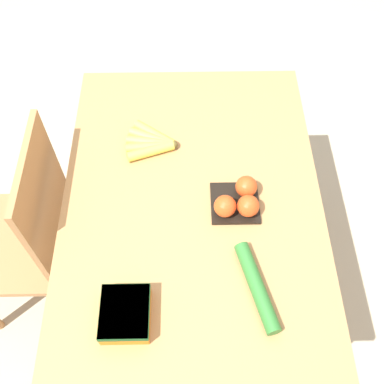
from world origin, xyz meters
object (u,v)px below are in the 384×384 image
carrot_bag (125,313)px  cucumber_near (257,287)px  chair (29,236)px  tomato_pack (239,200)px  banana_bunch (152,143)px

carrot_bag → cucumber_near: bearing=-78.5°
chair → tomato_pack: bearing=85.5°
chair → banana_bunch: bearing=111.7°
chair → tomato_pack: (-0.06, -0.74, 0.32)m
chair → tomato_pack: chair is taller
chair → cucumber_near: (-0.33, -0.77, 0.31)m
carrot_bag → cucumber_near: 0.36m
chair → tomato_pack: size_ratio=6.41×
banana_bunch → carrot_bag: 0.59m
banana_bunch → tomato_pack: tomato_pack is taller
tomato_pack → chair: bearing=85.6°
banana_bunch → cucumber_near: (-0.51, -0.30, 0.00)m
banana_bunch → cucumber_near: size_ratio=0.66×
chair → cucumber_near: size_ratio=3.63×
carrot_bag → cucumber_near: carrot_bag is taller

